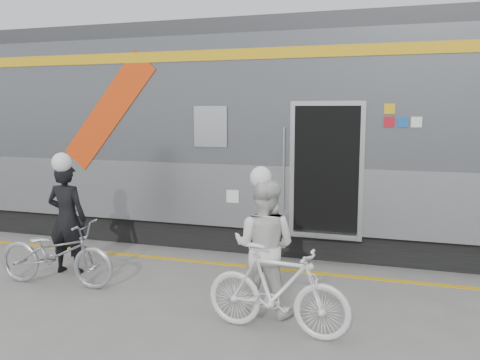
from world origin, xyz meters
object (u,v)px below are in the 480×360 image
at_px(man, 67,218).
at_px(woman, 264,246).
at_px(bicycle_left, 56,253).
at_px(bicycle_right, 277,290).

relative_size(man, woman, 1.02).
distance_m(man, bicycle_left, 0.70).
xyz_separation_m(man, woman, (3.33, -0.58, -0.02)).
relative_size(man, bicycle_right, 1.01).
bearing_deg(woman, bicycle_right, 124.25).
xyz_separation_m(bicycle_left, woman, (3.13, -0.03, 0.37)).
bearing_deg(woman, man, -4.27).
relative_size(man, bicycle_left, 0.95).
bearing_deg(man, bicycle_left, 106.32).
bearing_deg(bicycle_right, man, 78.32).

